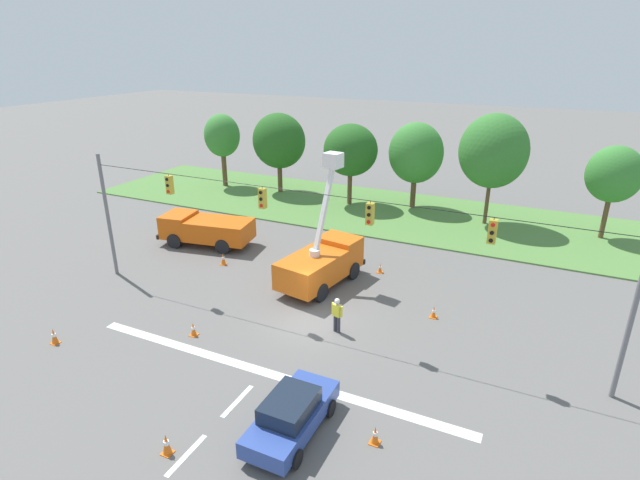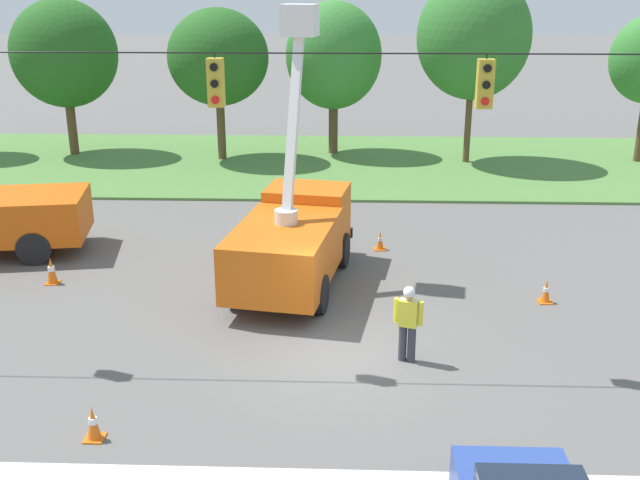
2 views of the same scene
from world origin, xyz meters
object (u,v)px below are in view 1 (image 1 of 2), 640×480
(tree_east_end, at_px, (614,175))
(traffic_cone_lane_edge_b, at_px, (193,329))
(road_worker, at_px, (337,313))
(tree_centre, at_px, (351,150))
(traffic_cone_foreground_left, at_px, (434,312))
(traffic_cone_lane_edge_a, at_px, (380,268))
(traffic_cone_foreground_right, at_px, (54,336))
(traffic_cone_far_left, at_px, (223,259))
(tree_far_west, at_px, (222,136))
(traffic_cone_near_bucket, at_px, (166,444))
(traffic_cone_mid_left, at_px, (375,435))
(tree_far_east, at_px, (493,151))
(utility_truck_support_near, at_px, (206,228))
(sedan_blue, at_px, (292,414))
(utility_truck_bucket_lift, at_px, (322,261))
(tree_east, at_px, (416,153))
(tree_west, at_px, (279,141))

(tree_east_end, relative_size, traffic_cone_lane_edge_b, 9.74)
(traffic_cone_lane_edge_b, bearing_deg, road_worker, 28.25)
(tree_centre, xyz_separation_m, traffic_cone_foreground_left, (10.95, -15.63, -4.36))
(traffic_cone_lane_edge_a, bearing_deg, traffic_cone_foreground_right, -128.82)
(traffic_cone_far_left, bearing_deg, road_worker, -23.35)
(tree_east_end, distance_m, road_worker, 22.77)
(tree_far_west, distance_m, tree_east_end, 31.95)
(traffic_cone_near_bucket, xyz_separation_m, traffic_cone_lane_edge_a, (1.78, 16.56, -0.12))
(tree_far_west, height_order, traffic_cone_near_bucket, tree_far_west)
(traffic_cone_near_bucket, bearing_deg, traffic_cone_lane_edge_b, 121.93)
(road_worker, height_order, traffic_cone_near_bucket, road_worker)
(tree_east_end, relative_size, traffic_cone_mid_left, 9.36)
(tree_far_east, bearing_deg, traffic_cone_far_left, -132.84)
(road_worker, bearing_deg, utility_truck_support_near, 152.99)
(sedan_blue, distance_m, traffic_cone_lane_edge_b, 8.02)
(utility_truck_bucket_lift, distance_m, traffic_cone_foreground_left, 6.83)
(tree_east_end, relative_size, traffic_cone_lane_edge_a, 11.08)
(tree_far_west, relative_size, tree_east_end, 1.04)
(traffic_cone_foreground_right, distance_m, traffic_cone_far_left, 10.69)
(tree_far_west, xyz_separation_m, traffic_cone_mid_left, (24.11, -25.19, -4.48))
(traffic_cone_foreground_left, bearing_deg, tree_east, 109.00)
(tree_centre, distance_m, road_worker, 20.52)
(sedan_blue, height_order, traffic_cone_foreground_right, sedan_blue)
(tree_far_west, height_order, utility_truck_support_near, tree_far_west)
(sedan_blue, bearing_deg, traffic_cone_foreground_left, 75.33)
(utility_truck_bucket_lift, xyz_separation_m, traffic_cone_mid_left, (6.85, -10.28, -1.09))
(tree_east_end, xyz_separation_m, traffic_cone_foreground_right, (-23.13, -25.54, -4.24))
(tree_far_east, distance_m, traffic_cone_lane_edge_b, 24.62)
(tree_west, relative_size, traffic_cone_foreground_left, 11.42)
(tree_east_end, bearing_deg, utility_truck_support_near, -152.37)
(tree_far_east, bearing_deg, traffic_cone_mid_left, -90.03)
(tree_centre, xyz_separation_m, traffic_cone_far_left, (-2.37, -14.81, -4.28))
(tree_east, xyz_separation_m, road_worker, (2.01, -20.28, -3.61))
(road_worker, bearing_deg, traffic_cone_near_bucket, -102.46)
(traffic_cone_mid_left, xyz_separation_m, traffic_cone_lane_edge_a, (-4.34, 13.13, -0.06))
(sedan_blue, distance_m, traffic_cone_near_bucket, 4.25)
(tree_far_west, relative_size, tree_west, 0.95)
(tree_east_end, xyz_separation_m, traffic_cone_lane_edge_a, (-12.18, -11.93, -4.34))
(tree_centre, relative_size, traffic_cone_near_bucket, 8.53)
(tree_east, bearing_deg, sedan_blue, -83.19)
(tree_centre, distance_m, traffic_cone_lane_edge_a, 14.27)
(sedan_blue, xyz_separation_m, traffic_cone_far_left, (-10.70, 10.84, -0.41))
(road_worker, relative_size, traffic_cone_lane_edge_b, 2.63)
(tree_far_east, relative_size, road_worker, 4.67)
(tree_far_east, bearing_deg, traffic_cone_lane_edge_b, -114.57)
(tree_far_east, height_order, traffic_cone_mid_left, tree_far_east)
(utility_truck_bucket_lift, xyz_separation_m, utility_truck_support_near, (-9.64, 2.05, -0.27))
(traffic_cone_foreground_left, height_order, traffic_cone_near_bucket, traffic_cone_near_bucket)
(traffic_cone_mid_left, distance_m, traffic_cone_far_left, 16.85)
(traffic_cone_lane_edge_a, bearing_deg, traffic_cone_near_bucket, -96.14)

